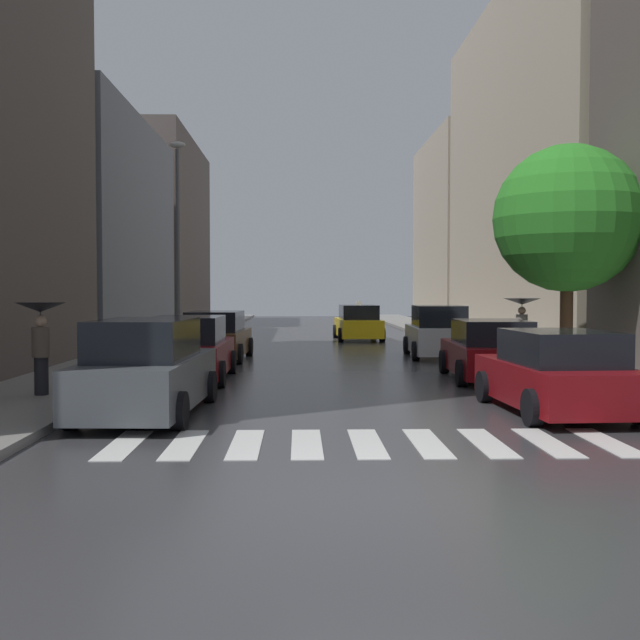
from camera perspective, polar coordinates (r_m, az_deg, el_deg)
The scene contains 19 objects.
ground_plane at distance 32.23m, azimuth 0.19°, elevation -1.88°, with size 28.00×72.00×0.04m, color #353538.
sidewalk_left at distance 32.67m, azimuth -11.28°, elevation -1.70°, with size 3.00×72.00×0.15m, color gray.
sidewalk_right at distance 33.07m, azimuth 11.52°, elevation -1.66°, with size 3.00×72.00×0.15m, color gray.
crosswalk_stripes at distance 11.44m, azimuth 3.56°, elevation -9.25°, with size 7.65×2.20×0.01m.
building_left_mid at distance 36.45m, azimuth -17.63°, elevation 6.43°, with size 6.00×15.54×10.06m, color slate.
building_left_far at distance 52.98m, azimuth -12.56°, elevation 6.37°, with size 6.00×16.28×12.34m, color #564C47.
building_right_mid at distance 37.08m, azimuth 17.64°, elevation 10.90°, with size 6.00×20.75×15.90m, color #B2A38C.
building_right_far at distance 54.09m, azimuth 11.29°, elevation 6.54°, with size 6.00×13.80×12.81m, color #B2A38C.
parked_car_left_nearest at distance 14.21m, azimuth -12.89°, elevation -3.73°, with size 2.16×4.79×1.77m.
parked_car_left_second at distance 19.48m, azimuth -9.92°, elevation -2.27°, with size 2.16×4.54×1.64m.
parked_car_left_third at distance 25.16m, azimuth -7.83°, elevation -1.28°, with size 2.23×4.68×1.61m.
parked_car_right_nearest at distance 14.79m, azimuth 17.42°, elevation -3.91°, with size 2.27×4.31×1.54m.
parked_car_right_second at distance 19.88m, azimuth 12.68°, elevation -2.32°, with size 2.30×4.40×1.54m.
parked_car_right_third at distance 26.22m, azimuth 8.88°, elevation -1.00°, with size 2.17×4.09×1.78m.
taxi_midroad at distance 35.12m, azimuth 2.89°, elevation -0.26°, with size 2.18×4.55×1.81m.
pedestrian_foreground at distance 24.53m, azimuth 14.96°, elevation 0.55°, with size 1.16×1.16×1.90m.
pedestrian_near_tree at distance 16.45m, azimuth -20.29°, elevation -0.53°, with size 1.00×1.00×1.89m.
street_tree_right at distance 22.40m, azimuth 18.15°, elevation 7.24°, with size 4.12×4.12×6.21m.
lamp_post_left at distance 29.13m, azimuth -10.64°, elevation 6.64°, with size 0.60×0.28×7.72m.
Camera 1 is at (-1.02, -8.13, 2.28)m, focal length 42.50 mm.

